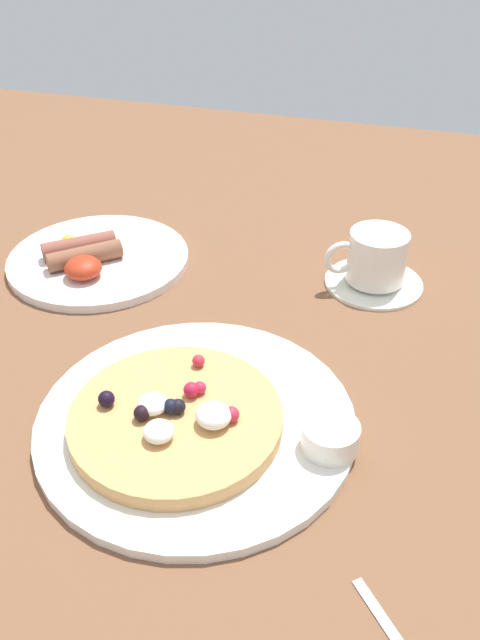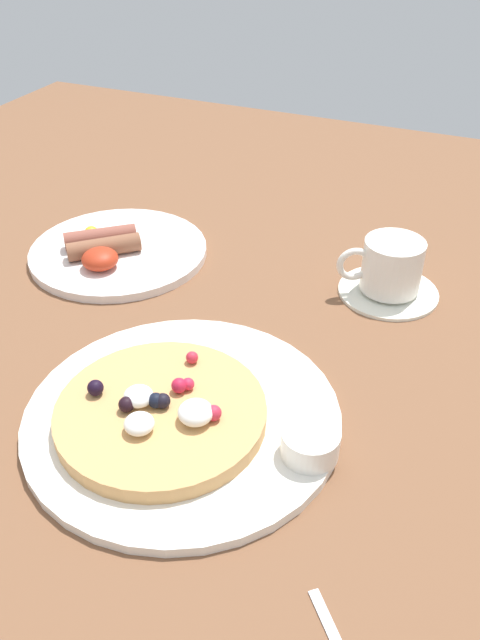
{
  "view_description": "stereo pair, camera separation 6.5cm",
  "coord_description": "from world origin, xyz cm",
  "views": [
    {
      "loc": [
        21.36,
        -51.41,
        43.83
      ],
      "look_at": [
        5.4,
        1.71,
        4.0
      ],
      "focal_mm": 36.47,
      "sensor_mm": 36.0,
      "label": 1
    },
    {
      "loc": [
        27.49,
        -49.17,
        43.83
      ],
      "look_at": [
        5.4,
        1.71,
        4.0
      ],
      "focal_mm": 36.47,
      "sensor_mm": 36.0,
      "label": 2
    }
  ],
  "objects": [
    {
      "name": "ground_plane",
      "position": [
        0.0,
        0.0,
        -1.5
      ],
      "size": [
        150.87,
        157.47,
        3.0
      ],
      "primitive_type": "cube",
      "color": "brown"
    },
    {
      "name": "coffee_cup",
      "position": [
        17.42,
        19.13,
        4.13
      ],
      "size": [
        9.78,
        7.18,
        6.32
      ],
      "color": "white",
      "rests_on": "coffee_saucer"
    },
    {
      "name": "pancake_with_berries",
      "position": [
        3.45,
        -12.07,
        2.02
      ],
      "size": [
        19.57,
        19.57,
        3.55
      ],
      "color": "tan",
      "rests_on": "pancake_plate"
    },
    {
      "name": "syrup_ramekin",
      "position": [
        17.36,
        -10.55,
        2.35
      ],
      "size": [
        5.13,
        5.13,
        2.55
      ],
      "color": "white",
      "rests_on": "pancake_plate"
    },
    {
      "name": "fried_breakfast",
      "position": [
        -19.17,
        12.08,
        2.21
      ],
      "size": [
        12.19,
        11.53,
        2.74
      ],
      "color": "brown",
      "rests_on": "breakfast_plate"
    },
    {
      "name": "pancake_plate",
      "position": [
        4.7,
        -10.34,
        0.52
      ],
      "size": [
        29.98,
        29.98,
        1.04
      ],
      "primitive_type": "cylinder",
      "color": "white",
      "rests_on": "ground_plane"
    },
    {
      "name": "coffee_saucer",
      "position": [
        17.59,
        19.22,
        0.43
      ],
      "size": [
        12.15,
        12.15,
        0.85
      ],
      "primitive_type": "cylinder",
      "color": "white",
      "rests_on": "ground_plane"
    },
    {
      "name": "breakfast_plate",
      "position": [
        -17.71,
        14.08,
        0.56
      ],
      "size": [
        23.52,
        23.52,
        1.12
      ],
      "primitive_type": "cylinder",
      "color": "white",
      "rests_on": "ground_plane"
    }
  ]
}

